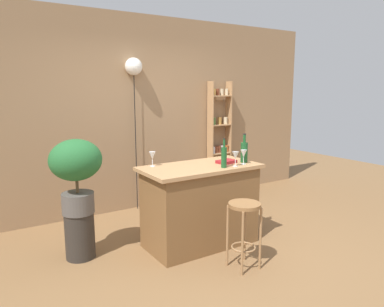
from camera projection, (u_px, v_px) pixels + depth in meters
name	position (u px, v px, depth m)	size (l,w,h in m)	color
ground	(215.00, 253.00, 3.97)	(12.00, 12.00, 0.00)	brown
back_wall	(137.00, 114.00, 5.34)	(6.40, 0.10, 2.80)	#997551
kitchen_counter	(200.00, 205.00, 4.14)	(1.32, 0.68, 0.92)	brown
bar_stool	(244.00, 220.00, 3.58)	(0.32, 0.32, 0.67)	#997047
spice_shelf	(219.00, 139.00, 6.04)	(0.39, 0.16, 1.88)	tan
plant_stool	(80.00, 235.00, 3.84)	(0.31, 0.31, 0.49)	#2D2823
potted_plant	(76.00, 168.00, 3.71)	(0.53, 0.48, 0.77)	#514C47
bottle_soda_blue	(224.00, 157.00, 3.94)	(0.06, 0.06, 0.32)	#194C23
bottle_vinegar	(244.00, 151.00, 4.23)	(0.08, 0.08, 0.33)	#194C23
wine_glass_left	(235.00, 156.00, 4.00)	(0.07, 0.07, 0.16)	silver
wine_glass_center	(244.00, 154.00, 4.12)	(0.07, 0.07, 0.16)	silver
wine_glass_right	(152.00, 156.00, 4.00)	(0.07, 0.07, 0.16)	silver
cookbook	(226.00, 162.00, 4.19)	(0.21, 0.15, 0.04)	maroon
pendant_globe_light	(134.00, 68.00, 5.09)	(0.24, 0.24, 2.19)	black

